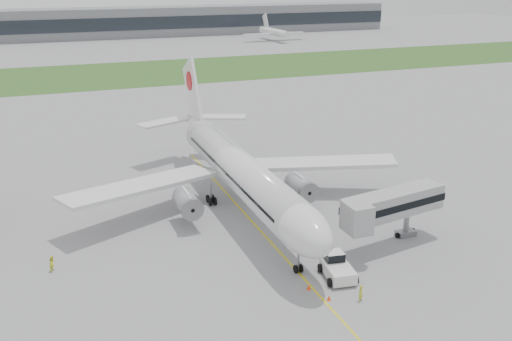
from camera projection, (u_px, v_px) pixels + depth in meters
name	position (u px, v px, depth m)	size (l,w,h in m)	color
ground	(250.00, 219.00, 75.11)	(600.00, 600.00, 0.00)	gray
apron_markings	(264.00, 235.00, 70.70)	(70.00, 70.00, 0.04)	yellow
grass_strip	(118.00, 74.00, 180.84)	(600.00, 50.00, 0.02)	#2B531F
terminal_building	(84.00, 23.00, 275.33)	(320.00, 22.30, 14.00)	slate
airliner	(237.00, 168.00, 77.53)	(48.13, 53.95, 17.88)	silver
pushback_tug	(337.00, 267.00, 60.81)	(3.75, 5.04, 2.41)	silver
jet_bridge	(389.00, 206.00, 66.48)	(14.54, 6.37, 6.78)	#9E9EA0
safety_cone_left	(309.00, 287.00, 58.45)	(0.42, 0.42, 0.58)	#FC3F0D
safety_cone_right	(329.00, 298.00, 56.56)	(0.42, 0.42, 0.57)	#FC3F0D
ground_crew_near	(360.00, 293.00, 56.33)	(0.62, 0.41, 1.71)	#B9C721
ground_crew_far	(53.00, 263.00, 62.01)	(0.85, 0.67, 1.76)	#F3F929
distant_aircraft_right	(274.00, 41.00, 267.68)	(30.22, 26.66, 11.55)	silver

